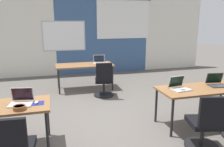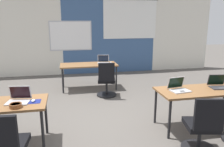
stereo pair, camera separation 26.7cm
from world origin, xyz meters
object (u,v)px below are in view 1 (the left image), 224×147
at_px(desk_far_center, 85,66).
at_px(mouse_far_right, 107,62).
at_px(laptop_near_right_inner, 179,87).
at_px(snack_bowl, 19,107).
at_px(laptop_near_left_inner, 21,101).
at_px(chair_far_right, 104,83).
at_px(laptop_far_right, 99,62).
at_px(chair_near_right_inner, 205,127).
at_px(desk_near_right, 201,91).
at_px(laptop_near_right_end, 217,83).
at_px(mouse_near_left_inner, 36,102).

xyz_separation_m(desk_far_center, mouse_far_right, (0.65, 0.04, 0.08)).
bearing_deg(laptop_near_right_inner, snack_bowl, 177.09).
height_order(laptop_near_right_inner, laptop_near_left_inner, laptop_near_left_inner).
height_order(chair_far_right, laptop_near_left_inner, laptop_near_left_inner).
distance_m(laptop_far_right, laptop_near_left_inner, 3.37).
height_order(laptop_near_right_inner, snack_bowl, laptop_near_right_inner).
bearing_deg(laptop_near_left_inner, chair_near_right_inner, -7.64).
height_order(desk_near_right, laptop_near_right_end, laptop_near_right_end).
xyz_separation_m(laptop_far_right, chair_far_right, (-0.06, -0.86, -0.39)).
height_order(desk_far_center, snack_bowl, snack_bowl).
bearing_deg(laptop_near_right_inner, laptop_far_right, 99.02).
bearing_deg(chair_near_right_inner, laptop_far_right, -64.19).
bearing_deg(chair_near_right_inner, laptop_near_right_inner, -79.65).
relative_size(desk_near_right, laptop_far_right, 4.29).
bearing_deg(mouse_far_right, chair_near_right_inner, -80.00).
xyz_separation_m(laptop_near_right_inner, mouse_far_right, (-0.67, 2.80, -0.03)).
relative_size(laptop_near_left_inner, snack_bowl, 2.08).
bearing_deg(laptop_near_left_inner, laptop_near_right_end, 9.89).
bearing_deg(desk_near_right, desk_far_center, 122.01).
bearing_deg(snack_bowl, laptop_near_left_inner, 89.78).
bearing_deg(chair_far_right, laptop_near_right_inner, 126.01).
relative_size(desk_near_right, chair_near_right_inner, 1.74).
height_order(chair_near_right_inner, chair_far_right, same).
xyz_separation_m(chair_far_right, mouse_near_left_inner, (-1.52, -2.04, 0.36)).
bearing_deg(laptop_far_right, laptop_near_right_inner, -62.86).
bearing_deg(mouse_near_left_inner, snack_bowl, -138.11).
bearing_deg(mouse_near_left_inner, chair_far_right, 53.27).
xyz_separation_m(desk_near_right, snack_bowl, (-3.11, -0.22, 0.10)).
xyz_separation_m(laptop_far_right, mouse_near_left_inner, (-1.58, -2.89, -0.03)).
distance_m(desk_near_right, laptop_near_right_end, 0.41).
relative_size(laptop_near_right_inner, laptop_near_left_inner, 1.00).
bearing_deg(laptop_near_right_end, snack_bowl, -167.39).
relative_size(laptop_near_right_inner, laptop_far_right, 0.99).
bearing_deg(laptop_near_left_inner, chair_far_right, 58.11).
relative_size(laptop_near_right_end, laptop_near_left_inner, 0.99).
bearing_deg(chair_far_right, desk_near_right, 134.77).
bearing_deg(mouse_far_right, laptop_near_right_end, -61.73).
bearing_deg(chair_near_right_inner, mouse_near_left_inner, -4.66).
bearing_deg(chair_far_right, desk_far_center, -54.55).
relative_size(desk_far_center, laptop_near_right_inner, 4.34).
distance_m(chair_far_right, laptop_near_left_inner, 2.67).
bearing_deg(mouse_near_left_inner, laptop_near_right_inner, 1.46).
xyz_separation_m(desk_near_right, laptop_near_right_end, (0.39, 0.06, 0.11)).
xyz_separation_m(laptop_near_right_end, mouse_far_right, (-1.49, 2.78, -0.03)).
distance_m(desk_far_center, chair_near_right_inner, 3.82).
xyz_separation_m(desk_far_center, mouse_near_left_inner, (-1.15, -2.83, 0.08)).
relative_size(laptop_near_right_end, laptop_near_right_inner, 1.00).
distance_m(laptop_near_right_inner, chair_near_right_inner, 0.91).
bearing_deg(desk_near_right, snack_bowl, -175.95).
xyz_separation_m(chair_far_right, snack_bowl, (-1.74, -2.23, 0.38)).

